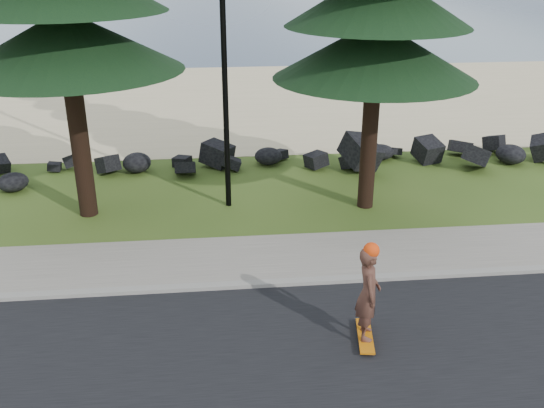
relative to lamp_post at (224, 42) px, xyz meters
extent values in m
plane|color=#3A561A|center=(0.00, -3.20, -4.13)|extent=(160.00, 160.00, 0.00)
cube|color=gray|center=(0.00, -4.10, -4.08)|extent=(160.00, 0.20, 0.10)
cube|color=slate|center=(0.00, -3.00, -4.09)|extent=(160.00, 2.00, 0.08)
cube|color=beige|center=(0.00, 11.30, -4.13)|extent=(160.00, 15.00, 0.01)
cube|color=#344C63|center=(0.00, 47.80, -4.13)|extent=(160.00, 58.00, 0.01)
cylinder|color=black|center=(0.00, 0.00, -0.13)|extent=(0.14, 0.14, 8.00)
cube|color=orange|center=(2.11, -6.05, -4.04)|extent=(0.39, 1.02, 0.03)
imported|color=brown|center=(2.11, -6.05, -3.19)|extent=(0.48, 0.66, 1.66)
sphere|color=#FF420E|center=(2.11, -6.05, -2.40)|extent=(0.27, 0.27, 0.27)
camera|label=1|loc=(-0.33, -14.41, 2.13)|focal=40.00mm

